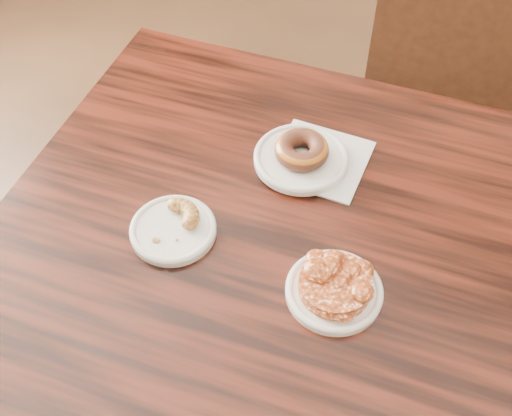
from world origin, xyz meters
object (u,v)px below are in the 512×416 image
Objects in this scene: cafe_table at (263,344)px; cruller_fragment at (172,223)px; glazed_donut at (302,150)px; chair_far at (458,95)px; apple_fritter at (335,283)px.

cruller_fragment is (-0.13, -0.08, 0.40)m from cafe_table.
cruller_fragment is at bearing -109.08° from glazed_donut.
glazed_donut is at bearing 70.92° from cruller_fragment.
chair_far is at bearing 83.70° from glazed_donut.
cafe_table is at bearing 74.10° from chair_far.
chair_far is 5.97× the size of apple_fritter.
glazed_donut reaches higher than cafe_table.
chair_far reaches higher than apple_fritter.
chair_far reaches higher than glazed_donut.
glazed_donut reaches higher than cruller_fragment.
cafe_table is 6.08× the size of apple_fritter.
cruller_fragment is (-0.17, -0.97, 0.32)m from chair_far.
cruller_fragment is at bearing 66.57° from chair_far.
chair_far is at bearing 73.06° from cafe_table.
chair_far is 0.98m from apple_fritter.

